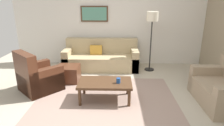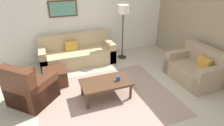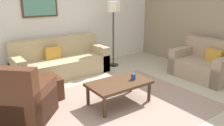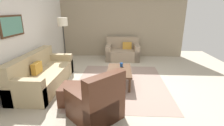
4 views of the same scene
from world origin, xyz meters
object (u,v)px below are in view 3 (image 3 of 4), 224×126
Objects in this scene: armchair_leather at (20,104)px; ottoman at (44,88)px; lamp_standing at (113,13)px; framed_artwork at (40,7)px; couch_loveseat at (205,65)px; couch_main at (60,62)px; cup at (133,77)px; coffee_table at (119,85)px.

ottoman is (0.57, 0.60, -0.11)m from armchair_leather.
lamp_standing is 1.80m from framed_artwork.
couch_loveseat is 4.07m from armchair_leather.
framed_artwork is at bearing 138.55° from couch_loveseat.
couch_main is at bearing -60.83° from framed_artwork.
cup is at bearing -38.83° from ottoman.
ottoman is at bearing 162.51° from couch_loveseat.
couch_main is 3.46m from couch_loveseat.
lamp_standing reaches higher than armchair_leather.
ottoman is 0.67× the size of framed_artwork.
couch_loveseat is at bearing -57.92° from lamp_standing.
cup is (0.51, -2.11, 0.17)m from couch_main.
cup reaches higher than ottoman.
lamp_standing is at bearing -7.79° from couch_main.
couch_main is at bearing 172.21° from lamp_standing.
armchair_leather is 2.70m from framed_artwork.
couch_loveseat is 2.58m from lamp_standing.
couch_main is 2.07m from coffee_table.
armchair_leather reaches higher than coffee_table.
couch_loveseat is 0.77× the size of lamp_standing.
lamp_standing reaches higher than cup.
lamp_standing is at bearing 21.42° from ottoman.
armchair_leather is 1.92m from cup.
framed_artwork is (-0.23, 0.41, 1.30)m from couch_main.
armchair_leather reaches higher than couch_loveseat.
couch_loveseat is 1.20× the size of coffee_table.
armchair_leather is at bearing 173.02° from couch_loveseat.
framed_artwork is at bearing 160.16° from lamp_standing.
couch_loveseat is 2.35× the size of ottoman.
coffee_table is 1.31× the size of framed_artwork.
lamp_standing is at bearing 27.74° from armchair_leather.
couch_main is 2.18m from cup.
couch_main is 2.01× the size of coffee_table.
couch_loveseat is at bearing -41.45° from framed_artwork.
framed_artwork is (-2.92, 2.58, 1.30)m from couch_loveseat.
ottoman is at bearing 135.93° from coffee_table.
couch_loveseat is at bearing -17.49° from ottoman.
coffee_table is at bearing -79.36° from framed_artwork.
armchair_leather is at bearing -118.31° from framed_artwork.
armchair_leather is (-1.35, -1.68, 0.01)m from couch_main.
armchair_leather is 1.63m from coffee_table.
couch_loveseat is at bearing -1.45° from cup.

